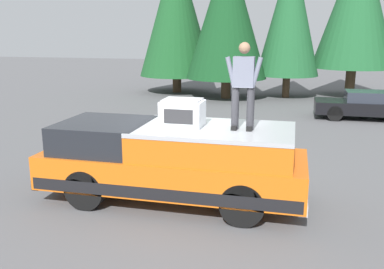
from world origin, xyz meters
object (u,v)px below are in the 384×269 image
object	(u,v)px
parked_car_black	(367,105)
pickup_truck	(173,161)
compressor_unit	(183,113)
person_on_truck_bed	(243,84)

from	to	relation	value
parked_car_black	pickup_truck	bearing A→B (deg)	152.28
pickup_truck	compressor_unit	distance (m)	1.08
person_on_truck_bed	pickup_truck	bearing A→B (deg)	88.68
pickup_truck	person_on_truck_bed	size ratio (longest dim) A/B	3.28
compressor_unit	pickup_truck	bearing A→B (deg)	81.31
pickup_truck	parked_car_black	xyz separation A→B (m)	(10.19, -5.36, -0.29)
pickup_truck	person_on_truck_bed	bearing A→B (deg)	-91.32
person_on_truck_bed	parked_car_black	distance (m)	11.12
compressor_unit	person_on_truck_bed	size ratio (longest dim) A/B	0.50
pickup_truck	parked_car_black	bearing A→B (deg)	-27.72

